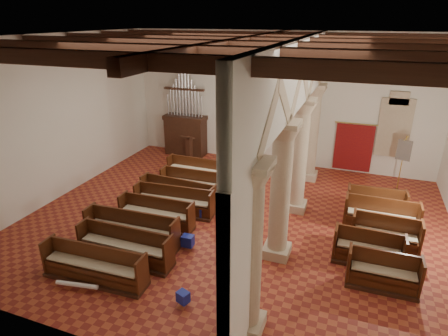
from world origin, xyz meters
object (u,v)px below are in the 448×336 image
at_px(processional_banner, 400,173).
at_px(lectern, 189,151).
at_px(nave_pew_0, 95,270).
at_px(pipe_organ, 185,128).
at_px(aisle_pew_0, 382,276).

bearing_deg(processional_banner, lectern, -163.05).
bearing_deg(nave_pew_0, pipe_organ, 99.28).
height_order(pipe_organ, aisle_pew_0, pipe_organ).
xyz_separation_m(processional_banner, nave_pew_0, (-7.83, -8.80, -0.46)).
bearing_deg(nave_pew_0, lectern, 96.62).
xyz_separation_m(nave_pew_0, aisle_pew_0, (7.12, 2.34, 0.01)).
bearing_deg(nave_pew_0, aisle_pew_0, 15.72).
distance_m(lectern, aisle_pew_0, 10.73).
bearing_deg(pipe_organ, aisle_pew_0, -39.10).
relative_size(pipe_organ, lectern, 3.20).
height_order(pipe_organ, nave_pew_0, pipe_organ).
bearing_deg(lectern, nave_pew_0, -71.28).
distance_m(lectern, nave_pew_0, 8.95).
distance_m(lectern, processional_banner, 9.25).
bearing_deg(nave_pew_0, processional_banner, 45.84).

